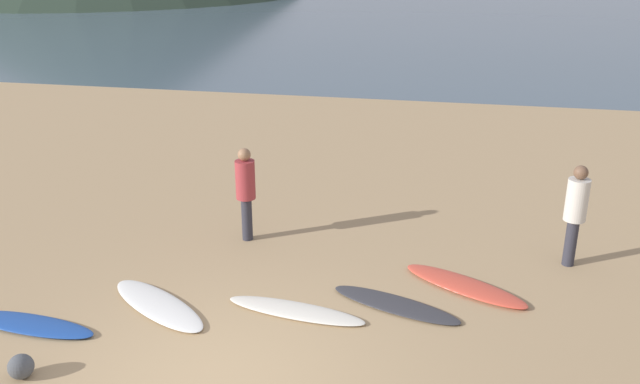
# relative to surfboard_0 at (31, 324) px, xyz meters

# --- Properties ---
(ground_plane) EXTENTS (120.00, 120.00, 0.20)m
(ground_plane) POSITION_rel_surfboard_0_xyz_m (2.80, 9.25, -0.14)
(ground_plane) COLOR tan
(ground_plane) RESTS_ON ground
(surfboard_0) EXTENTS (1.95, 0.63, 0.08)m
(surfboard_0) POSITION_rel_surfboard_0_xyz_m (0.00, 0.00, 0.00)
(surfboard_0) COLOR #1E479E
(surfboard_0) RESTS_ON ground
(surfboard_1) EXTENTS (1.97, 1.56, 0.07)m
(surfboard_1) POSITION_rel_surfboard_0_xyz_m (1.45, 0.82, -0.00)
(surfboard_1) COLOR white
(surfboard_1) RESTS_ON ground
(surfboard_2) EXTENTS (2.06, 0.74, 0.07)m
(surfboard_2) POSITION_rel_surfboard_0_xyz_m (3.39, 1.06, -0.01)
(surfboard_2) COLOR silver
(surfboard_2) RESTS_ON ground
(surfboard_3) EXTENTS (1.99, 1.12, 0.06)m
(surfboard_3) POSITION_rel_surfboard_0_xyz_m (4.73, 1.50, -0.01)
(surfboard_3) COLOR #333338
(surfboard_3) RESTS_ON ground
(surfboard_4) EXTENTS (2.00, 1.44, 0.10)m
(surfboard_4) POSITION_rel_surfboard_0_xyz_m (5.69, 2.22, 0.01)
(surfboard_4) COLOR #D84C38
(surfboard_4) RESTS_ON ground
(person_0) EXTENTS (0.33, 0.33, 1.64)m
(person_0) POSITION_rel_surfboard_0_xyz_m (2.02, 3.25, 0.92)
(person_0) COLOR #2D2D38
(person_0) RESTS_ON ground
(person_1) EXTENTS (0.34, 0.34, 1.66)m
(person_1) POSITION_rel_surfboard_0_xyz_m (7.30, 3.34, 0.94)
(person_1) COLOR #2D2D38
(person_1) RESTS_ON ground
(beach_rock_far) EXTENTS (0.30, 0.30, 0.30)m
(beach_rock_far) POSITION_rel_surfboard_0_xyz_m (0.55, -1.00, 0.11)
(beach_rock_far) COLOR #484C51
(beach_rock_far) RESTS_ON ground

